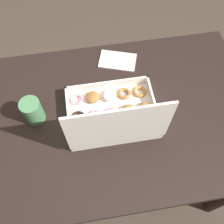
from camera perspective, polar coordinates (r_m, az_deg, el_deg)
ground_plane at (r=1.73m, az=0.71°, el=-12.31°), size 8.00×8.00×0.00m
dining_table at (r=1.14m, az=1.06°, el=-3.35°), size 1.12×0.74×0.75m
donut_box at (r=0.97m, az=0.37°, el=-0.83°), size 0.34×0.27×0.27m
coffee_mug at (r=1.02m, az=-16.91°, el=0.27°), size 0.08×0.08×0.11m
paper_napkin at (r=1.18m, az=1.22°, el=11.12°), size 0.18×0.15×0.01m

